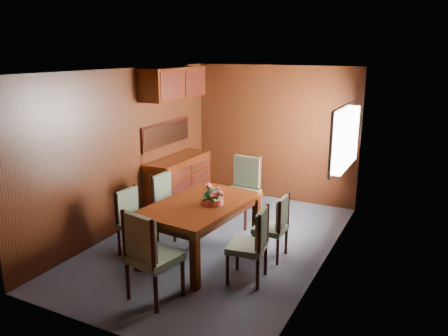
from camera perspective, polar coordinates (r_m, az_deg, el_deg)
The scene contains 11 objects.
ground at distance 6.28m, azimuth -0.99°, elevation -9.80°, with size 4.50×4.50×0.00m, color #393F4E.
room_shell at distance 6.12m, azimuth -0.48°, elevation 5.57°, with size 3.06×4.52×2.41m.
sideboard at distance 7.52m, azimuth -5.91°, elevation -1.93°, with size 0.48×1.40×0.90m, color #351406.
dining_table at distance 5.69m, azimuth -3.09°, elevation -5.53°, with size 1.14×1.68×0.75m.
chair_left_near at distance 5.95m, azimuth -11.74°, elevation -6.39°, with size 0.43×0.45×0.90m.
chair_left_far at distance 6.47m, azimuth -7.39°, elevation -4.25°, with size 0.44×0.46×0.93m.
chair_right_near at distance 5.15m, azimuth 3.82°, elevation -9.48°, with size 0.47×0.49×0.92m.
chair_right_far at distance 5.73m, azimuth 6.69°, elevation -7.25°, with size 0.40×0.41×0.86m.
chair_head at distance 4.78m, azimuth -9.82°, elevation -10.74°, with size 0.57×0.56×1.05m.
chair_foot at distance 6.85m, azimuth 2.50°, elevation -2.34°, with size 0.56×0.54×1.07m.
flower_centerpiece at distance 5.54m, azimuth -1.52°, elevation -3.34°, with size 0.30×0.30×0.30m.
Camera 1 is at (2.66, -5.03, 2.65)m, focal length 35.00 mm.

